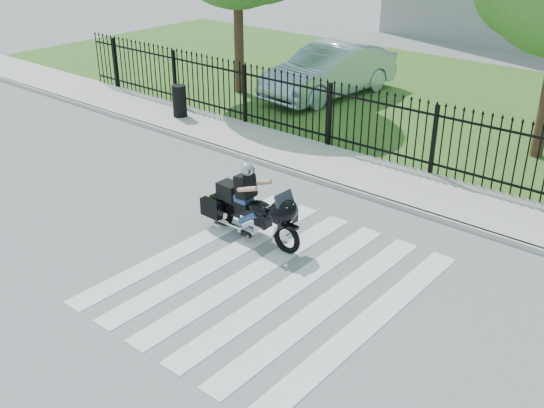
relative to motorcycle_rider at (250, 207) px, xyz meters
The scene contains 9 objects.
ground 1.80m from the motorcycle_rider, 35.97° to the right, with size 120.00×120.00×0.00m, color slate.
crosswalk 1.80m from the motorcycle_rider, 35.97° to the right, with size 5.00×5.50×0.01m, color silver, non-canonical shape.
sidewalk 4.28m from the motorcycle_rider, 71.25° to the left, with size 40.00×2.00×0.12m, color #ADAAA3.
curb 3.36m from the motorcycle_rider, 65.66° to the left, with size 40.00×0.12×0.12m, color #ADAAA3.
grass_strip 11.11m from the motorcycle_rider, 82.95° to the left, with size 40.00×12.00×0.02m, color #2B571E.
iron_fence 5.20m from the motorcycle_rider, 74.79° to the left, with size 26.00×0.04×1.80m.
motorcycle_rider is the anchor object (origin of this frame).
parked_car 10.11m from the motorcycle_rider, 116.38° to the left, with size 1.80×5.17×1.70m, color #9EB3C7.
litter_bin 7.69m from the motorcycle_rider, 147.53° to the left, with size 0.42×0.42×0.95m, color black.
Camera 1 is at (6.12, -7.30, 6.13)m, focal length 42.00 mm.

